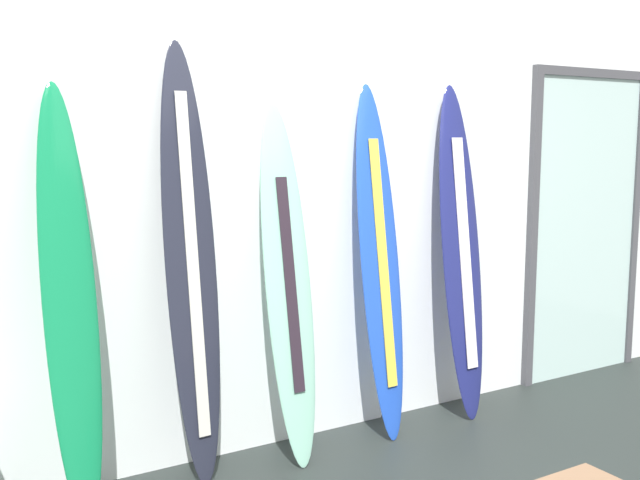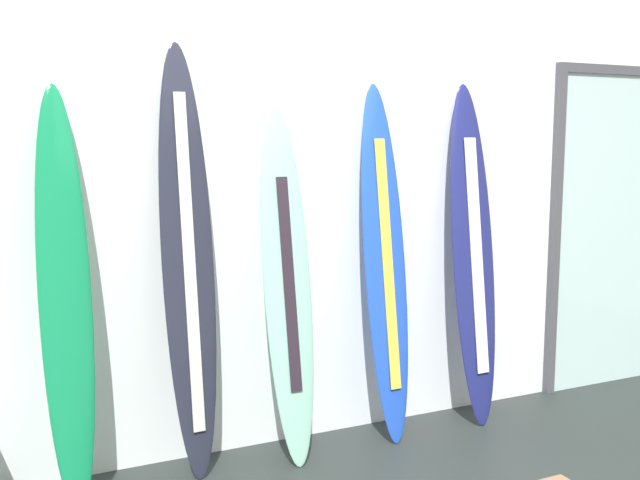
% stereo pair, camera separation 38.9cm
% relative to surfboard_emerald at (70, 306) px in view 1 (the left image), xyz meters
% --- Properties ---
extents(wall_back, '(7.20, 0.20, 2.80)m').
position_rel_surfboard_emerald_xyz_m(wall_back, '(1.38, 0.33, 0.43)').
color(wall_back, silver).
rests_on(wall_back, ground).
extents(surfboard_emerald, '(0.24, 0.42, 1.96)m').
position_rel_surfboard_emerald_xyz_m(surfboard_emerald, '(0.00, 0.00, 0.00)').
color(surfboard_emerald, '#127E49').
rests_on(surfboard_emerald, ground).
extents(surfboard_charcoal, '(0.28, 0.31, 2.18)m').
position_rel_surfboard_emerald_xyz_m(surfboard_charcoal, '(0.60, 0.06, 0.12)').
color(surfboard_charcoal, '#212331').
rests_on(surfboard_charcoal, ground).
extents(surfboard_seafoam, '(0.27, 0.38, 1.90)m').
position_rel_surfboard_emerald_xyz_m(surfboard_seafoam, '(1.11, 0.02, -0.04)').
color(surfboard_seafoam, '#87C2AC').
rests_on(surfboard_seafoam, ground).
extents(surfboard_cobalt, '(0.28, 0.36, 2.02)m').
position_rel_surfboard_emerald_xyz_m(surfboard_cobalt, '(1.72, 0.04, 0.02)').
color(surfboard_cobalt, blue).
rests_on(surfboard_cobalt, ground).
extents(surfboard_navy, '(0.31, 0.35, 2.03)m').
position_rel_surfboard_emerald_xyz_m(surfboard_navy, '(2.32, 0.04, 0.05)').
color(surfboard_navy, navy).
rests_on(surfboard_navy, ground).
extents(glass_door, '(1.13, 0.06, 2.19)m').
position_rel_surfboard_emerald_xyz_m(glass_door, '(3.64, 0.21, 0.16)').
color(glass_door, silver).
rests_on(glass_door, ground).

